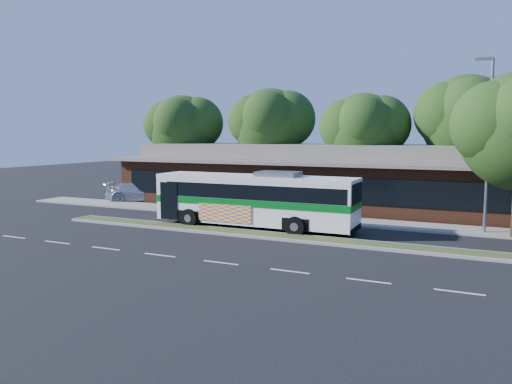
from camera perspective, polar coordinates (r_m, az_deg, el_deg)
ground at (r=24.84m, az=1.60°, el=-5.45°), size 120.00×120.00×0.00m
median_strip at (r=25.37m, az=2.15°, el=-5.03°), size 26.00×1.10×0.15m
sidewalk at (r=30.70m, az=6.39°, el=-3.07°), size 44.00×2.60×0.12m
parking_lot at (r=42.85m, az=-15.35°, el=-0.61°), size 14.00×12.00×0.01m
plaza_building at (r=36.71m, az=9.76°, el=1.70°), size 33.20×11.20×4.45m
lamp_post at (r=28.28m, az=25.00°, el=5.41°), size 0.93×0.18×9.07m
tree_bg_a at (r=44.62m, az=-7.88°, el=7.38°), size 6.47×5.80×8.63m
tree_bg_b at (r=41.74m, az=2.24°, el=7.88°), size 6.69×6.00×9.00m
tree_bg_c at (r=38.33m, az=12.76°, el=7.02°), size 6.24×5.60×8.26m
tree_bg_d at (r=38.47m, az=23.52°, el=7.87°), size 6.91×6.20×9.37m
transit_bus at (r=27.49m, az=-0.07°, el=-0.52°), size 11.45×2.79×3.20m
sedan at (r=39.72m, az=-12.99°, el=0.02°), size 5.75×4.17×1.55m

